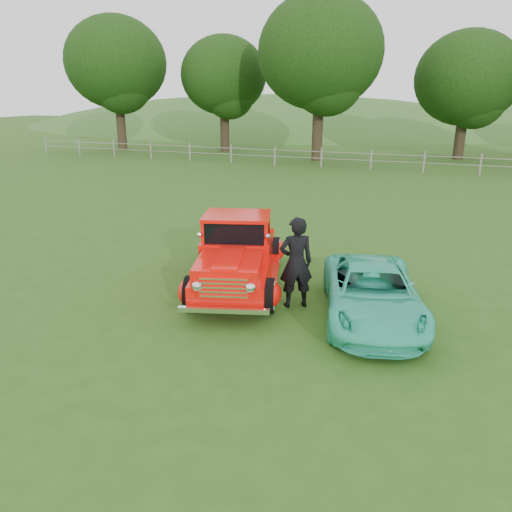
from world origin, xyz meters
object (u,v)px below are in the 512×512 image
(tree_far_west, at_px, (116,63))
(red_pickup, at_px, (238,254))
(tree_near_west, at_px, (320,52))
(teal_sedan, at_px, (372,293))
(tree_mid_west, at_px, (224,76))
(man, at_px, (296,263))
(tree_near_east, at_px, (467,78))

(tree_far_west, bearing_deg, red_pickup, -50.87)
(tree_near_west, distance_m, teal_sedan, 25.44)
(teal_sedan, bearing_deg, tree_mid_west, 104.84)
(tree_far_west, relative_size, tree_near_west, 0.95)
(teal_sedan, distance_m, man, 1.71)
(tree_far_west, distance_m, man, 32.92)
(red_pickup, height_order, man, man)
(tree_mid_west, xyz_separation_m, red_pickup, (11.46, -25.92, -4.75))
(tree_mid_west, relative_size, teal_sedan, 2.09)
(tree_mid_west, bearing_deg, red_pickup, -66.14)
(teal_sedan, bearing_deg, tree_near_west, 91.83)
(tree_far_west, xyz_separation_m, tree_mid_west, (8.00, 2.00, -0.94))
(man, bearing_deg, teal_sedan, 148.65)
(tree_near_east, height_order, teal_sedan, tree_near_east)
(tree_far_west, xyz_separation_m, red_pickup, (19.46, -23.92, -5.69))
(tree_near_east, bearing_deg, teal_sedan, -94.62)
(tree_near_west, relative_size, man, 5.18)
(tree_mid_west, height_order, tree_near_west, tree_near_west)
(tree_mid_west, bearing_deg, tree_far_west, -165.96)
(tree_mid_west, xyz_separation_m, man, (13.11, -26.66, -4.55))
(tree_far_west, bearing_deg, tree_near_east, 6.84)
(tree_far_west, bearing_deg, man, -49.43)
(tree_near_west, bearing_deg, red_pickup, -81.40)
(tree_near_east, xyz_separation_m, man, (-3.89, -27.66, -4.24))
(tree_far_west, relative_size, tree_near_east, 1.19)
(tree_near_west, xyz_separation_m, teal_sedan, (6.76, -23.72, -6.23))
(teal_sedan, xyz_separation_m, man, (-1.65, 0.06, 0.44))
(tree_near_west, bearing_deg, man, -77.81)
(tree_mid_west, distance_m, man, 30.06)
(tree_near_west, distance_m, man, 24.89)
(tree_far_west, height_order, man, tree_far_west)
(tree_near_east, bearing_deg, tree_mid_west, -176.63)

